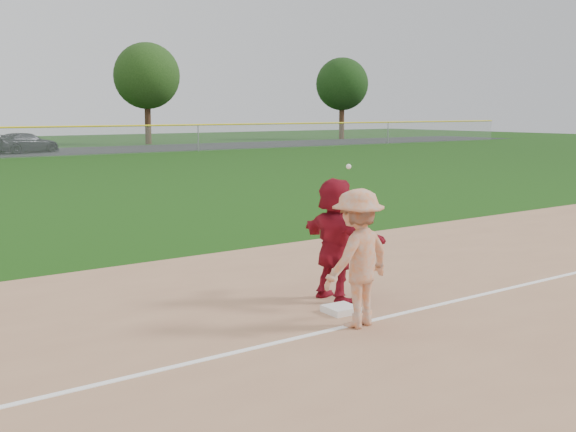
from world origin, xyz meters
TOP-DOWN VIEW (x-y plane):
  - ground at (0.00, 0.00)m, footprint 160.00×160.00m
  - foul_line at (0.00, -0.80)m, footprint 60.00×0.10m
  - first_base at (-0.25, -0.20)m, footprint 0.49×0.49m
  - base_runner at (0.19, 0.46)m, footprint 0.60×1.87m
  - car_right at (8.70, 45.41)m, footprint 5.42×3.50m
  - first_base_play at (-0.50, -0.84)m, footprint 1.39×0.95m
  - tree_3 at (22.00, 52.80)m, footprint 6.00×6.00m
  - tree_4 at (44.00, 51.20)m, footprint 5.60×5.60m

SIDE VIEW (x-z plane):
  - ground at x=0.00m, z-range 0.00..0.00m
  - foul_line at x=0.00m, z-range 0.02..0.03m
  - first_base at x=-0.25m, z-range 0.02..0.12m
  - car_right at x=8.70m, z-range 0.01..1.47m
  - first_base_play at x=-0.50m, z-range -0.14..2.17m
  - base_runner at x=0.19m, z-range 0.02..2.03m
  - tree_4 at x=44.00m, z-range 1.51..10.18m
  - tree_3 at x=22.00m, z-range 1.57..10.76m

